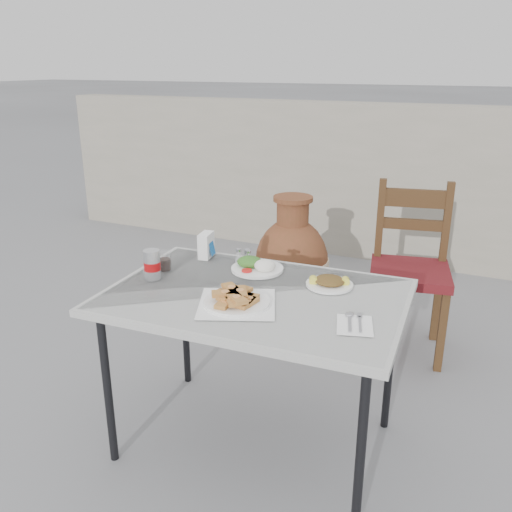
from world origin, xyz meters
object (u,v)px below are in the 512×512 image
at_px(salad_chopped_plate, 329,282).
at_px(condiment_caddy, 245,258).
at_px(pide_plate, 237,298).
at_px(salad_rice_plate, 257,266).
at_px(napkin_holder, 206,245).
at_px(cola_glass, 165,262).
at_px(terracotta_urn, 292,264).
at_px(cafe_table, 255,304).
at_px(soda_can, 152,265).
at_px(chair, 410,268).

relative_size(salad_chopped_plate, condiment_caddy, 1.65).
relative_size(pide_plate, salad_rice_plate, 1.62).
xyz_separation_m(pide_plate, napkin_holder, (-0.34, 0.39, 0.03)).
bearing_deg(cola_glass, terracotta_urn, 81.76).
xyz_separation_m(cafe_table, soda_can, (-0.43, -0.04, 0.11)).
bearing_deg(salad_chopped_plate, condiment_caddy, 167.00).
bearing_deg(cola_glass, cafe_table, -8.02).
relative_size(cafe_table, cola_glass, 14.44).
height_order(cafe_table, salad_chopped_plate, salad_chopped_plate).
bearing_deg(napkin_holder, terracotta_urn, 76.23).
relative_size(napkin_holder, terracotta_urn, 0.14).
xyz_separation_m(salad_rice_plate, salad_chopped_plate, (0.32, -0.04, -0.00)).
bearing_deg(condiment_caddy, cola_glass, -141.36).
relative_size(salad_chopped_plate, napkin_holder, 1.63).
relative_size(salad_rice_plate, salad_chopped_plate, 1.20).
xyz_separation_m(chair, terracotta_urn, (-0.69, 0.07, -0.11)).
bearing_deg(terracotta_urn, cafe_table, -75.90).
bearing_deg(napkin_holder, chair, 37.34).
bearing_deg(condiment_caddy, salad_chopped_plate, -13.00).
xyz_separation_m(soda_can, condiment_caddy, (0.25, 0.32, -0.04)).
xyz_separation_m(salad_chopped_plate, terracotta_urn, (-0.52, 0.95, -0.33)).
distance_m(cola_glass, napkin_holder, 0.22).
height_order(soda_can, napkin_holder, soda_can).
xyz_separation_m(soda_can, chair, (0.83, 1.11, -0.26)).
distance_m(salad_chopped_plate, napkin_holder, 0.60).
relative_size(salad_chopped_plate, cola_glass, 2.30).
relative_size(napkin_holder, condiment_caddy, 1.01).
bearing_deg(salad_chopped_plate, salad_rice_plate, 173.74).
distance_m(salad_rice_plate, cola_glass, 0.38).
relative_size(salad_rice_plate, terracotta_urn, 0.28).
height_order(salad_rice_plate, chair, chair).
bearing_deg(chair, cola_glass, -141.34).
bearing_deg(terracotta_urn, napkin_holder, -94.96).
bearing_deg(cafe_table, condiment_caddy, 122.39).
height_order(pide_plate, condiment_caddy, condiment_caddy).
bearing_deg(salad_rice_plate, salad_chopped_plate, -6.26).
bearing_deg(salad_chopped_plate, soda_can, -161.39).
distance_m(salad_rice_plate, napkin_holder, 0.28).
distance_m(salad_chopped_plate, cola_glass, 0.68).
bearing_deg(chair, salad_chopped_plate, -112.29).
height_order(salad_chopped_plate, terracotta_urn, terracotta_urn).
bearing_deg(terracotta_urn, condiment_caddy, -82.66).
xyz_separation_m(pide_plate, condiment_caddy, (-0.16, 0.39, -0.00)).
bearing_deg(soda_can, salad_chopped_plate, 18.61).
height_order(salad_chopped_plate, napkin_holder, napkin_holder).
distance_m(cafe_table, terracotta_urn, 1.20).
height_order(salad_rice_plate, soda_can, soda_can).
xyz_separation_m(cafe_table, condiment_caddy, (-0.17, 0.27, 0.07)).
relative_size(pide_plate, salad_chopped_plate, 1.94).
bearing_deg(condiment_caddy, napkin_holder, -177.92).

